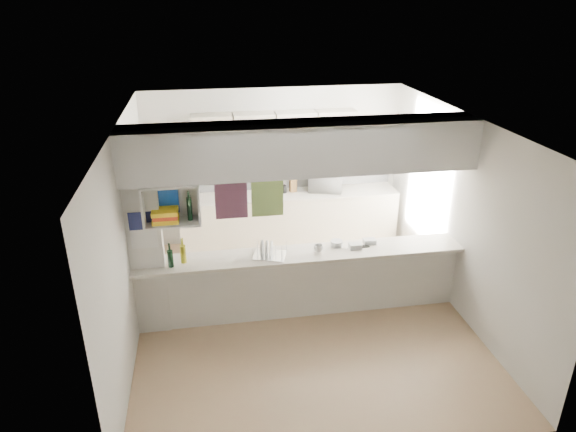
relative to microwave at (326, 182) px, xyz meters
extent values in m
plane|color=tan|center=(-0.82, -2.14, -1.07)|extent=(4.80, 4.80, 0.00)
plane|color=white|center=(-0.82, -2.14, 1.53)|extent=(4.80, 4.80, 0.00)
plane|color=silver|center=(-0.82, 0.26, 0.23)|extent=(4.20, 0.00, 4.20)
plane|color=silver|center=(-2.92, -2.14, 0.23)|extent=(0.00, 4.80, 4.80)
plane|color=silver|center=(1.28, -2.14, 0.23)|extent=(0.00, 4.80, 4.80)
cube|color=silver|center=(-0.82, -2.14, -0.63)|extent=(4.20, 0.15, 0.88)
cube|color=beige|center=(-0.82, -2.14, -0.17)|extent=(4.20, 0.50, 0.04)
cube|color=white|center=(-0.82, -2.14, 1.23)|extent=(4.20, 0.50, 0.60)
cube|color=silver|center=(-2.72, -2.14, 0.23)|extent=(0.40, 0.18, 2.60)
cube|color=#191E4C|center=(-2.72, -2.24, 0.48)|extent=(0.30, 0.01, 0.22)
cube|color=white|center=(-2.72, -2.24, 0.25)|extent=(0.30, 0.01, 0.24)
cube|color=black|center=(-1.67, -1.92, 0.61)|extent=(0.40, 0.02, 0.62)
cube|color=#176851|center=(-1.22, -1.92, 0.61)|extent=(0.40, 0.02, 0.62)
cube|color=white|center=(-2.37, -2.24, 0.44)|extent=(0.65, 0.35, 0.02)
cube|color=white|center=(-2.37, -2.24, 0.91)|extent=(0.65, 0.35, 0.02)
cube|color=white|center=(-2.37, -2.08, 0.68)|extent=(0.65, 0.02, 0.50)
cube|color=white|center=(-2.68, -2.24, 0.68)|extent=(0.02, 0.35, 0.50)
cube|color=white|center=(-2.06, -2.24, 0.68)|extent=(0.02, 0.35, 0.50)
cube|color=yellow|center=(-2.45, -2.24, 0.48)|extent=(0.30, 0.24, 0.05)
cube|color=red|center=(-2.45, -2.24, 0.53)|extent=(0.28, 0.22, 0.05)
cube|color=yellow|center=(-2.45, -2.24, 0.58)|extent=(0.30, 0.24, 0.05)
cube|color=navy|center=(-2.42, -2.12, 0.68)|extent=(0.26, 0.02, 0.34)
cylinder|color=black|center=(-2.17, -2.24, 0.59)|extent=(0.06, 0.06, 0.28)
cube|color=beige|center=(-0.62, -0.04, -0.62)|extent=(3.60, 0.60, 0.90)
cube|color=beige|center=(-0.62, -0.04, -0.17)|extent=(3.60, 0.63, 0.03)
cube|color=silver|center=(-0.62, 0.24, 0.15)|extent=(3.60, 0.03, 0.60)
cube|color=beige|center=(-0.82, 0.09, 0.81)|extent=(2.62, 0.34, 0.72)
cube|color=white|center=(-0.07, 0.02, 0.41)|extent=(0.60, 0.46, 0.12)
cube|color=silver|center=(-0.07, -0.21, 0.37)|extent=(0.60, 0.02, 0.05)
imported|color=white|center=(0.00, 0.00, 0.00)|extent=(0.64, 0.52, 0.31)
imported|color=navy|center=(-0.03, -0.03, 0.19)|extent=(0.28, 0.28, 0.07)
cube|color=silver|center=(-1.23, -2.16, -0.15)|extent=(0.48, 0.41, 0.01)
cylinder|color=white|center=(-1.33, -2.13, -0.04)|extent=(0.08, 0.19, 0.20)
cylinder|color=white|center=(-1.27, -2.14, -0.04)|extent=(0.08, 0.19, 0.20)
cylinder|color=white|center=(-1.21, -2.16, -0.04)|extent=(0.08, 0.19, 0.20)
imported|color=white|center=(-0.61, -2.17, -0.09)|extent=(0.14, 0.14, 0.09)
cylinder|color=black|center=(-2.44, -2.23, -0.05)|extent=(0.07, 0.07, 0.21)
cylinder|color=black|center=(-2.44, -2.23, 0.11)|extent=(0.03, 0.03, 0.10)
cylinder|color=#A1991A|center=(-2.29, -2.15, -0.04)|extent=(0.07, 0.07, 0.23)
cylinder|color=#A1991A|center=(-2.29, -2.15, 0.13)|extent=(0.03, 0.03, 0.10)
cylinder|color=silver|center=(-0.34, -2.04, -0.11)|extent=(0.16, 0.16, 0.08)
cube|color=silver|center=(-0.11, -2.14, -0.12)|extent=(0.16, 0.11, 0.07)
cube|color=silver|center=(0.11, -2.04, -0.12)|extent=(0.16, 0.11, 0.07)
cube|color=black|center=(0.01, -2.11, -0.15)|extent=(0.14, 0.07, 0.01)
cylinder|color=black|center=(-0.70, 0.01, -0.09)|extent=(0.09, 0.09, 0.12)
cube|color=brown|center=(-0.54, 0.04, -0.05)|extent=(0.12, 0.10, 0.21)
camera|label=1|loc=(-1.96, -7.83, 2.89)|focal=32.00mm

